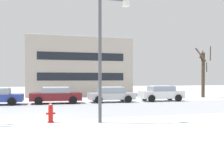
# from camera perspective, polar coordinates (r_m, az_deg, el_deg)

# --- Properties ---
(ground_plane) EXTENTS (120.00, 120.00, 0.00)m
(ground_plane) POSITION_cam_1_polar(r_m,az_deg,el_deg) (15.41, -15.98, -6.79)
(ground_plane) COLOR white
(road_surface) EXTENTS (80.00, 8.56, 0.00)m
(road_surface) POSITION_cam_1_polar(r_m,az_deg,el_deg) (18.66, -16.08, -5.41)
(road_surface) COLOR #B7BCC4
(road_surface) RESTS_ON ground
(fire_hydrant) EXTENTS (0.44, 0.30, 0.92)m
(fire_hydrant) POSITION_cam_1_polar(r_m,az_deg,el_deg) (13.55, -12.60, -5.88)
(fire_hydrant) COLOR red
(fire_hydrant) RESTS_ON ground
(street_lamp) EXTENTS (1.57, 0.36, 6.07)m
(street_lamp) POSITION_cam_1_polar(r_m,az_deg,el_deg) (13.27, -1.45, 7.85)
(street_lamp) COLOR #4C4F54
(street_lamp) RESTS_ON ground
(parked_car_maroon) EXTENTS (4.35, 2.32, 1.40)m
(parked_car_maroon) POSITION_cam_1_polar(r_m,az_deg,el_deg) (23.86, -11.61, -2.25)
(parked_car_maroon) COLOR maroon
(parked_car_maroon) RESTS_ON ground
(parked_car_silver) EXTENTS (4.13, 2.27, 1.37)m
(parked_car_silver) POSITION_cam_1_polar(r_m,az_deg,el_deg) (24.66, -0.19, -2.15)
(parked_car_silver) COLOR silver
(parked_car_silver) RESTS_ON ground
(parked_car_white) EXTENTS (4.14, 2.18, 1.45)m
(parked_car_white) POSITION_cam_1_polar(r_m,az_deg,el_deg) (26.34, 10.15, -1.88)
(parked_car_white) COLOR white
(parked_car_white) RESTS_ON ground
(tree_far_left) EXTENTS (2.06, 1.52, 5.69)m
(tree_far_left) POSITION_cam_1_polar(r_m,az_deg,el_deg) (32.77, 18.38, 2.35)
(tree_far_left) COLOR #423326
(tree_far_left) RESTS_ON ground
(building_far_left) EXTENTS (12.69, 8.96, 7.15)m
(building_far_left) POSITION_cam_1_polar(r_m,az_deg,el_deg) (36.64, -7.49, 3.38)
(building_far_left) COLOR #B2A899
(building_far_left) RESTS_ON ground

